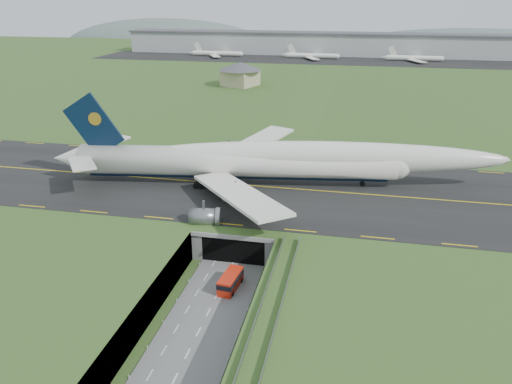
# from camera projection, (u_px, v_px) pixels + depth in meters

# --- Properties ---
(ground) EXTENTS (900.00, 900.00, 0.00)m
(ground) POSITION_uv_depth(u_px,v_px,m) (222.00, 286.00, 86.30)
(ground) COLOR #385E25
(ground) RESTS_ON ground
(airfield_deck) EXTENTS (800.00, 800.00, 6.00)m
(airfield_deck) POSITION_uv_depth(u_px,v_px,m) (221.00, 271.00, 85.19)
(airfield_deck) COLOR gray
(airfield_deck) RESTS_ON ground
(trench_road) EXTENTS (12.00, 75.00, 0.20)m
(trench_road) POSITION_uv_depth(u_px,v_px,m) (209.00, 311.00, 79.45)
(trench_road) COLOR slate
(trench_road) RESTS_ON ground
(taxiway) EXTENTS (800.00, 44.00, 0.18)m
(taxiway) POSITION_uv_depth(u_px,v_px,m) (260.00, 186.00, 114.04)
(taxiway) COLOR black
(taxiway) RESTS_ON airfield_deck
(tunnel_portal) EXTENTS (17.00, 22.30, 6.00)m
(tunnel_portal) POSITION_uv_depth(u_px,v_px,m) (244.00, 228.00, 100.26)
(tunnel_portal) COLOR gray
(tunnel_portal) RESTS_ON ground
(guideway) EXTENTS (3.00, 53.00, 7.05)m
(guideway) POSITION_uv_depth(u_px,v_px,m) (263.00, 339.00, 64.86)
(guideway) COLOR #A8A8A3
(guideway) RESTS_ON ground
(jumbo_jet) EXTENTS (103.48, 64.42, 21.53)m
(jumbo_jet) POSITION_uv_depth(u_px,v_px,m) (269.00, 161.00, 113.21)
(jumbo_jet) COLOR white
(jumbo_jet) RESTS_ON ground
(shuttle_tram) EXTENTS (3.22, 6.92, 2.75)m
(shuttle_tram) POSITION_uv_depth(u_px,v_px,m) (230.00, 281.00, 85.05)
(shuttle_tram) COLOR red
(shuttle_tram) RESTS_ON ground
(service_building) EXTENTS (26.41, 26.41, 11.15)m
(service_building) POSITION_uv_depth(u_px,v_px,m) (240.00, 72.00, 236.01)
(service_building) COLOR #BAB086
(service_building) RESTS_ON ground
(cargo_terminal) EXTENTS (320.00, 67.00, 15.60)m
(cargo_terminal) POSITION_uv_depth(u_px,v_px,m) (334.00, 44.00, 353.29)
(cargo_terminal) COLOR #B2B2B2
(cargo_terminal) RESTS_ON ground
(distant_hills) EXTENTS (700.00, 91.00, 60.00)m
(distant_hills) POSITION_uv_depth(u_px,v_px,m) (411.00, 52.00, 466.31)
(distant_hills) COLOR #51615E
(distant_hills) RESTS_ON ground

